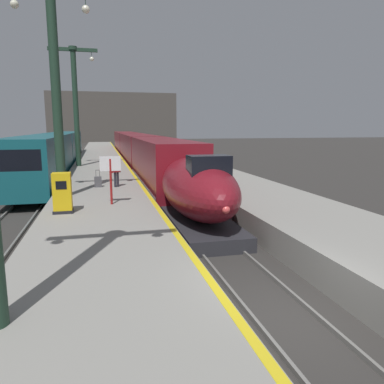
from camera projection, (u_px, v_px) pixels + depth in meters
name	position (u px, v px, depth m)	size (l,w,h in m)	color
ground_plane	(285.00, 320.00, 8.63)	(260.00, 260.00, 0.00)	#33302D
platform_left	(101.00, 174.00, 31.25)	(4.80, 110.00, 1.05)	gray
platform_right	(194.00, 171.00, 33.16)	(4.80, 110.00, 1.05)	gray
platform_left_safety_stripe	(128.00, 167.00, 31.69)	(0.20, 107.80, 0.01)	yellow
rail_main_left	(137.00, 174.00, 34.74)	(0.08, 110.00, 0.12)	slate
rail_main_right	(153.00, 174.00, 35.09)	(0.08, 110.00, 0.12)	slate
rail_secondary_left	(45.00, 177.00, 32.83)	(0.08, 110.00, 0.12)	slate
rail_secondary_right	(63.00, 176.00, 33.18)	(0.08, 110.00, 0.12)	slate
highspeed_train_main	(139.00, 151.00, 39.18)	(2.92, 57.52, 3.60)	maroon
regional_train_adjacent	(57.00, 151.00, 36.09)	(2.85, 36.60, 3.80)	#145660
station_column_mid	(55.00, 74.00, 17.03)	(4.00, 0.68, 9.60)	#1E3828
station_column_far	(75.00, 96.00, 31.46)	(4.00, 0.68, 9.96)	#1E3828
passenger_near_edge	(116.00, 170.00, 20.94)	(0.51, 0.38, 1.69)	#23232D
rolling_suitcase	(98.00, 182.00, 20.98)	(0.40, 0.22, 0.98)	#4C4C51
ticket_machine_yellow	(62.00, 194.00, 14.65)	(0.76, 0.62, 1.60)	yellow
departure_info_board	(110.00, 170.00, 16.14)	(0.90, 0.10, 2.12)	maroon
terminus_back_wall	(114.00, 118.00, 104.95)	(36.00, 2.00, 14.00)	#4C4742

